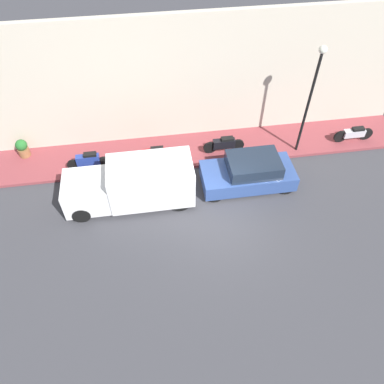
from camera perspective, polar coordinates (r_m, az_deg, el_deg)
ground_plane at (r=15.36m, az=4.54°, el=-4.02°), size 60.00×60.00×0.00m
sidewalk at (r=18.20m, az=1.86°, el=6.62°), size 2.37×19.59×0.14m
building_facade at (r=17.52m, az=1.34°, el=16.75°), size 0.30×19.59×6.01m
parked_car at (r=16.32m, az=8.68°, el=2.94°), size 1.82×3.98×1.43m
delivery_van at (r=15.40m, az=-9.19°, el=1.20°), size 1.83×5.22×1.97m
motorcycle_blue at (r=17.45m, az=-15.51°, el=4.68°), size 0.30×1.91×0.84m
motorcycle_red at (r=17.20m, az=-5.72°, el=5.75°), size 0.30×1.98×0.81m
scooter_silver at (r=19.89m, az=23.47°, el=8.17°), size 0.30×1.95×0.75m
motorcycle_black at (r=17.72m, az=4.92°, el=7.29°), size 0.30×1.94×0.80m
streetlamp at (r=16.81m, az=17.88°, el=14.80°), size 0.33×0.33×5.18m
potted_plant at (r=19.13m, az=-24.42°, el=6.13°), size 0.53×0.53×0.89m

